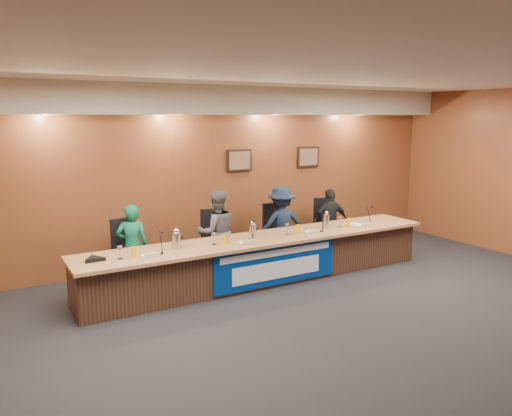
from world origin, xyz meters
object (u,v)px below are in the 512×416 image
at_px(office_chair_a, 131,257).
at_px(speakerphone, 94,259).
at_px(office_chair_b, 215,245).
at_px(carafe_right, 326,221).
at_px(carafe_mid, 253,231).
at_px(carafe_left, 176,241).
at_px(panelist_d, 330,222).
at_px(panelist_c, 281,225).
at_px(office_chair_d, 327,229).
at_px(panelist_a, 132,247).
at_px(dais_body, 263,260).
at_px(office_chair_c, 278,236).
at_px(panelist_b, 217,232).
at_px(banner, 277,265).

distance_m(office_chair_a, speakerphone, 1.19).
bearing_deg(office_chair_b, office_chair_a, -162.32).
bearing_deg(speakerphone, carafe_right, 0.10).
bearing_deg(carafe_mid, carafe_left, -178.20).
bearing_deg(office_chair_b, panelist_d, 15.33).
height_order(office_chair_b, carafe_right, carafe_right).
height_order(panelist_c, office_chair_d, panelist_c).
bearing_deg(panelist_c, carafe_right, 128.73).
bearing_deg(carafe_right, panelist_a, 166.44).
relative_size(dais_body, office_chair_a, 12.50).
relative_size(office_chair_c, speakerphone, 1.50).
relative_size(carafe_mid, speakerphone, 0.71).
xyz_separation_m(panelist_b, carafe_right, (1.73, -0.77, 0.15)).
relative_size(panelist_c, office_chair_d, 2.97).
xyz_separation_m(panelist_d, carafe_right, (-0.71, -0.77, 0.23)).
bearing_deg(panelist_c, carafe_mid, 45.01).
bearing_deg(panelist_a, office_chair_d, -159.67).
distance_m(carafe_mid, speakerphone, 2.50).
height_order(panelist_b, speakerphone, panelist_b).
distance_m(panelist_d, carafe_left, 3.55).
xyz_separation_m(panelist_a, panelist_b, (1.46, 0.00, 0.06)).
relative_size(office_chair_b, carafe_right, 1.90).
relative_size(panelist_b, carafe_right, 5.74).
distance_m(office_chair_c, carafe_left, 2.51).
bearing_deg(carafe_left, panelist_b, 36.61).
height_order(carafe_left, speakerphone, carafe_left).
height_order(office_chair_d, carafe_left, carafe_left).
height_order(panelist_a, office_chair_c, panelist_a).
height_order(panelist_d, office_chair_c, panelist_d).
height_order(office_chair_c, carafe_left, carafe_left).
relative_size(banner, panelist_c, 1.54).
height_order(office_chair_a, speakerphone, speakerphone).
xyz_separation_m(banner, office_chair_d, (1.95, 1.25, 0.10)).
relative_size(panelist_c, office_chair_b, 2.97).
bearing_deg(dais_body, office_chair_d, 23.06).
bearing_deg(carafe_left, office_chair_c, 20.21).
distance_m(panelist_b, carafe_mid, 0.79).
height_order(panelist_a, carafe_right, panelist_a).
xyz_separation_m(dais_body, office_chair_b, (-0.49, 0.83, 0.13)).
xyz_separation_m(office_chair_c, carafe_left, (-2.33, -0.86, 0.39)).
bearing_deg(carafe_right, carafe_mid, 177.82).
distance_m(office_chair_a, carafe_mid, 1.97).
bearing_deg(carafe_left, carafe_right, -0.28).
distance_m(banner, office_chair_b, 1.34).
bearing_deg(speakerphone, office_chair_a, 49.66).
distance_m(panelist_c, office_chair_c, 0.25).
relative_size(dais_body, office_chair_b, 12.50).
xyz_separation_m(dais_body, banner, (0.00, -0.41, 0.03)).
bearing_deg(carafe_right, office_chair_d, 50.98).
bearing_deg(panelist_b, office_chair_b, -80.48).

